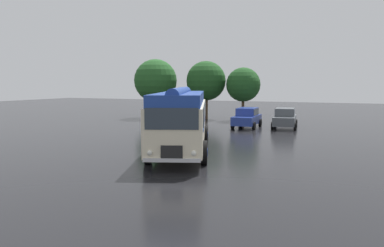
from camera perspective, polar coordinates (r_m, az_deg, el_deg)
ground_plane at (r=19.89m, az=-3.28°, el=-4.59°), size 120.00×120.00×0.00m
vintage_bus at (r=20.11m, az=-1.71°, el=0.98°), size 5.90×10.30×3.49m
car_near_left at (r=31.77m, az=8.38°, el=0.90°), size 2.09×4.27×1.66m
car_mid_left at (r=32.02m, az=13.97°, el=0.82°), size 2.30×4.36×1.66m
tree_far_left at (r=40.70m, az=-5.53°, el=6.45°), size 4.61×4.61×6.32m
tree_left_of_centre at (r=39.23m, az=1.98°, el=6.63°), size 4.10×4.10×6.03m
tree_centre at (r=37.83m, az=7.97°, el=5.90°), size 3.42×3.42×5.31m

